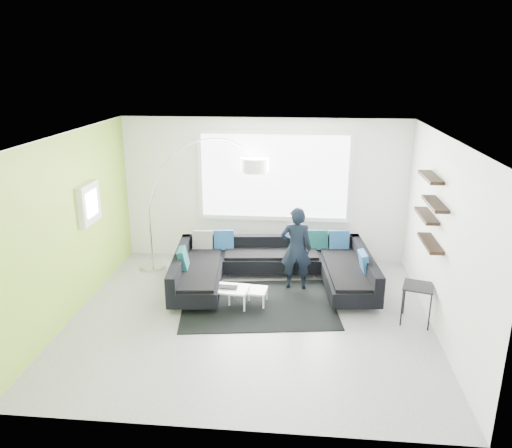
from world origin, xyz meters
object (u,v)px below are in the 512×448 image
Objects in this scene: coffee_table at (237,296)px; laptop at (226,288)px; sectional_sofa at (272,270)px; person at (296,249)px; side_table at (417,304)px; arc_lamp at (149,207)px.

laptop reaches higher than coffee_table.
sectional_sofa is 0.58m from person.
coffee_table is 0.26m from laptop.
person is (-1.85, 1.04, 0.43)m from side_table.
coffee_table is 2.61× the size of laptop.
arc_lamp reaches higher than sectional_sofa.
person is (2.75, -0.61, -0.50)m from arc_lamp.
person reaches higher than sectional_sofa.
arc_lamp is 4.97m from side_table.
person is 1.43m from laptop.
arc_lamp is at bearing 160.28° from side_table.
sectional_sofa is 0.91m from coffee_table.
sectional_sofa is 3.79× the size of coffee_table.
arc_lamp is 2.86m from person.
laptop is (1.65, -1.44, -0.91)m from arc_lamp.
side_table is at bearing -34.17° from arc_lamp.
coffee_table is at bearing 36.02° from person.
side_table is 0.41× the size of person.
sectional_sofa reaches higher than laptop.
person is at bearing 39.50° from laptop.
person reaches higher than side_table.
arc_lamp is 6.79× the size of laptop.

